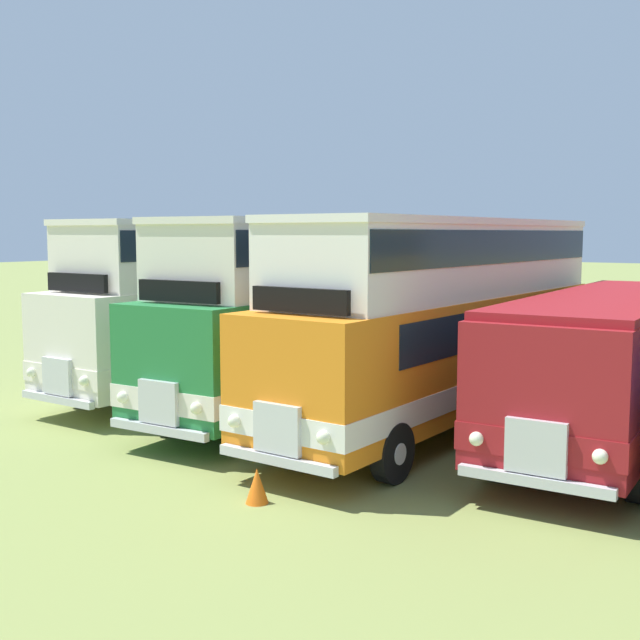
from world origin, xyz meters
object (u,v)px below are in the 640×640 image
at_px(bus_fourth_in_row, 612,357).
at_px(cone_far_end, 257,486).
at_px(bus_first_in_row, 225,297).
at_px(bus_third_in_row, 447,312).
at_px(bus_second_in_row, 323,303).

distance_m(bus_fourth_in_row, cone_far_end, 7.74).
bearing_deg(cone_far_end, bus_fourth_in_row, 61.66).
height_order(bus_first_in_row, bus_third_in_row, same).
relative_size(bus_first_in_row, cone_far_end, 19.52).
bearing_deg(cone_far_end, bus_third_in_row, 88.12).
xyz_separation_m(bus_third_in_row, cone_far_end, (-0.21, -6.31, -2.20)).
bearing_deg(bus_second_in_row, cone_far_end, -64.06).
height_order(bus_third_in_row, bus_fourth_in_row, bus_third_in_row).
distance_m(bus_first_in_row, bus_second_in_row, 3.41).
distance_m(bus_second_in_row, cone_far_end, 7.65).
relative_size(bus_second_in_row, bus_third_in_row, 1.00).
bearing_deg(bus_third_in_row, bus_first_in_row, 175.37).
height_order(bus_first_in_row, cone_far_end, bus_first_in_row).
height_order(bus_fourth_in_row, cone_far_end, bus_fourth_in_row).
height_order(bus_second_in_row, bus_fourth_in_row, bus_second_in_row).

